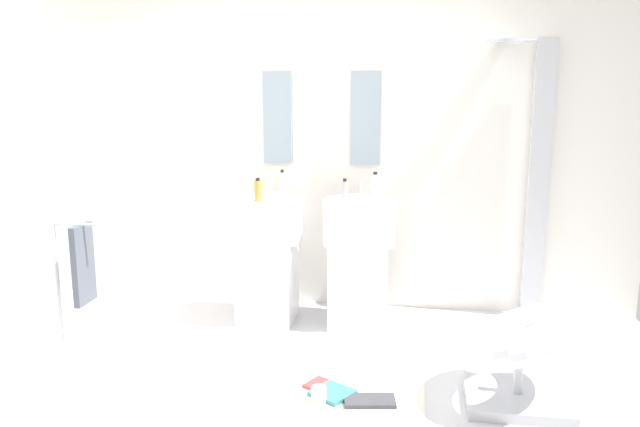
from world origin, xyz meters
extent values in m
cube|color=silver|center=(0.00, 0.00, -0.02)|extent=(4.80, 3.60, 0.04)
cube|color=silver|center=(0.00, 1.65, 1.30)|extent=(4.80, 0.10, 2.60)
cube|color=white|center=(-0.34, 1.17, 0.30)|extent=(0.40, 0.40, 0.61)
cylinder|color=white|center=(-0.34, 1.17, 0.77)|extent=(0.52, 0.52, 0.32)
cylinder|color=#B7BABF|center=(-0.34, 1.31, 0.98)|extent=(0.02, 0.02, 0.10)
cube|color=white|center=(0.34, 1.17, 0.30)|extent=(0.40, 0.40, 0.61)
cylinder|color=white|center=(0.34, 1.17, 0.77)|extent=(0.52, 0.52, 0.32)
cylinder|color=#B7BABF|center=(0.34, 1.31, 0.98)|extent=(0.02, 0.02, 0.10)
cube|color=#8C9EA8|center=(-0.34, 1.58, 1.48)|extent=(0.22, 0.03, 0.70)
cube|color=#8C9EA8|center=(0.34, 1.58, 1.48)|extent=(0.22, 0.03, 0.70)
cube|color=#B7BABF|center=(1.61, 1.53, 1.02)|extent=(0.14, 0.08, 2.05)
cylinder|color=#B7BABF|center=(1.46, 1.51, 2.03)|extent=(0.30, 0.02, 0.02)
cylinder|color=#B7BABF|center=(1.31, 1.48, 2.03)|extent=(0.24, 0.24, 0.02)
cube|color=#B7BABF|center=(1.32, 0.11, 0.03)|extent=(0.56, 0.50, 0.06)
cylinder|color=#B7BABF|center=(1.32, 0.11, 0.20)|extent=(0.05, 0.05, 0.34)
torus|color=silver|center=(1.32, 0.11, 0.40)|extent=(1.05, 1.05, 0.49)
cylinder|color=#B7BABF|center=(-1.46, 0.24, 0.47)|extent=(0.03, 0.03, 0.95)
cylinder|color=#B7BABF|center=(-1.28, 0.24, 0.90)|extent=(0.36, 0.02, 0.02)
cube|color=#4C515B|center=(-1.28, 0.24, 0.65)|extent=(0.04, 0.22, 0.50)
cube|color=white|center=(0.36, -0.08, 0.01)|extent=(0.92, 0.75, 0.01)
cube|color=teal|center=(0.30, 0.03, 0.02)|extent=(0.28, 0.28, 0.02)
cube|color=#B73838|center=(0.28, 0.09, 0.02)|extent=(0.32, 0.27, 0.02)
cube|color=#38383D|center=(0.52, -0.03, 0.02)|extent=(0.30, 0.19, 0.02)
cylinder|color=white|center=(0.24, -0.07, 0.06)|extent=(0.09, 0.09, 0.09)
cylinder|color=#C68C38|center=(-0.36, 1.02, 1.00)|extent=(0.05, 0.05, 0.14)
cylinder|color=black|center=(-0.36, 1.02, 1.08)|extent=(0.03, 0.03, 0.02)
cylinder|color=#99999E|center=(0.23, 1.23, 0.99)|extent=(0.05, 0.05, 0.12)
cylinder|color=black|center=(0.23, 1.23, 1.06)|extent=(0.03, 0.03, 0.02)
cylinder|color=silver|center=(-0.24, 1.25, 1.01)|extent=(0.04, 0.04, 0.17)
cylinder|color=black|center=(-0.24, 1.25, 1.11)|extent=(0.02, 0.02, 0.02)
cylinder|color=white|center=(0.44, 1.31, 1.01)|extent=(0.05, 0.05, 0.16)
cylinder|color=black|center=(0.44, 1.31, 1.10)|extent=(0.03, 0.03, 0.02)
camera|label=1|loc=(0.74, -3.33, 1.75)|focal=36.37mm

